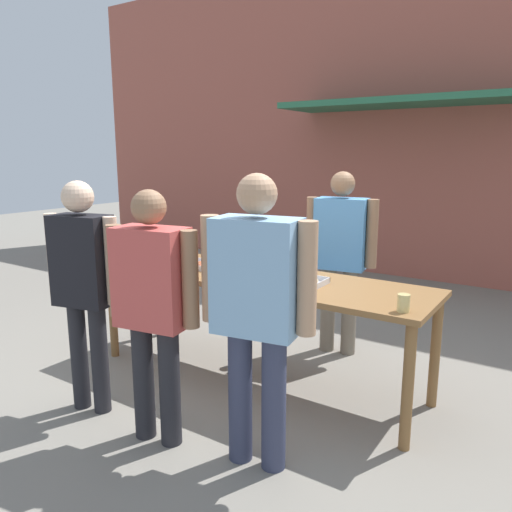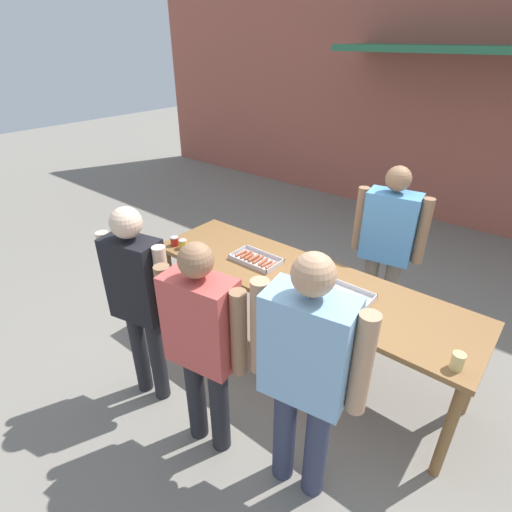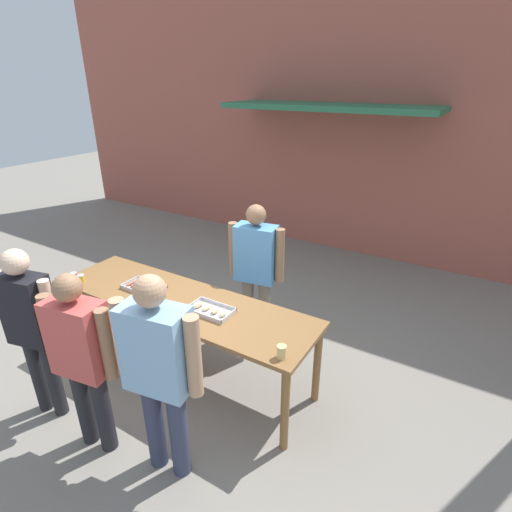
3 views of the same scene
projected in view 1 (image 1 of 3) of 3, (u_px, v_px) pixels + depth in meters
name	position (u px, v px, depth m)	size (l,w,h in m)	color
ground_plane	(256.00, 378.00, 4.02)	(24.00, 24.00, 0.00)	gray
building_facade_back	(416.00, 116.00, 6.80)	(12.00, 1.11, 4.50)	#A85647
serving_table	(256.00, 286.00, 3.86)	(2.72, 0.77, 0.85)	brown
food_tray_sausages	(207.00, 266.00, 4.07)	(0.42, 0.25, 0.04)	silver
food_tray_buns	(296.00, 280.00, 3.62)	(0.41, 0.25, 0.06)	silver
condiment_jar_mustard	(120.00, 258.00, 4.28)	(0.08, 0.08, 0.08)	#B22319
condiment_jar_ketchup	(129.00, 259.00, 4.23)	(0.08, 0.08, 0.08)	gold
beer_cup	(404.00, 303.00, 2.95)	(0.08, 0.08, 0.11)	#DBC67A
person_server_behind_table	(341.00, 248.00, 4.35)	(0.62, 0.31, 1.62)	#756B5B
person_customer_holding_hotdog	(84.00, 277.00, 3.34)	(0.55, 0.29, 1.60)	#232328
person_customer_with_cup	(257.00, 300.00, 2.73)	(0.67, 0.33, 1.68)	#333851
person_customer_waiting_in_line	(153.00, 298.00, 2.97)	(0.62, 0.31, 1.58)	#232328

